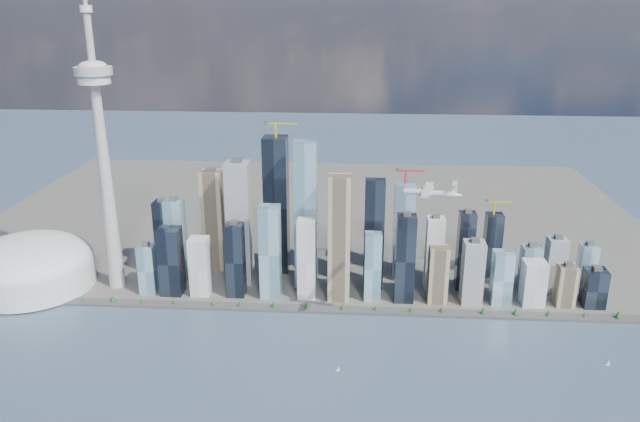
# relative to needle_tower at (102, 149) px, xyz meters

# --- Properties ---
(ground) EXTENTS (4000.00, 4000.00, 0.00)m
(ground) POSITION_rel_needle_tower_xyz_m (300.00, -310.00, -235.84)
(ground) COLOR #35485E
(ground) RESTS_ON ground
(seawall) EXTENTS (1100.00, 22.00, 4.00)m
(seawall) POSITION_rel_needle_tower_xyz_m (300.00, -60.00, -233.84)
(seawall) COLOR #383838
(seawall) RESTS_ON ground
(land) EXTENTS (1400.00, 900.00, 3.00)m
(land) POSITION_rel_needle_tower_xyz_m (300.00, 390.00, -234.34)
(land) COLOR #4C4C47
(land) RESTS_ON ground
(shoreline_trees) EXTENTS (960.53, 7.20, 8.80)m
(shoreline_trees) POSITION_rel_needle_tower_xyz_m (300.00, -60.00, -227.06)
(shoreline_trees) COLOR #3F2D1E
(shoreline_trees) RESTS_ON seawall
(skyscraper_cluster) EXTENTS (736.00, 142.00, 263.92)m
(skyscraper_cluster) POSITION_rel_needle_tower_xyz_m (359.62, 26.82, -153.81)
(skyscraper_cluster) COLOR black
(skyscraper_cluster) RESTS_ON land
(needle_tower) EXTENTS (56.00, 56.00, 550.50)m
(needle_tower) POSITION_rel_needle_tower_xyz_m (0.00, 0.00, 0.00)
(needle_tower) COLOR #A3A39D
(needle_tower) RESTS_ON land
(dome_stadium) EXTENTS (200.00, 200.00, 86.00)m
(dome_stadium) POSITION_rel_needle_tower_xyz_m (-140.00, -10.00, -196.40)
(dome_stadium) COLOR silver
(dome_stadium) RESTS_ON land
(airplane) EXTENTS (79.01, 70.25, 19.34)m
(airplane) POSITION_rel_needle_tower_xyz_m (490.37, -150.28, -13.52)
(airplane) COLOR silver
(airplane) RESTS_ON ground
(sailboat_west) EXTENTS (6.05, 2.02, 8.37)m
(sailboat_west) POSITION_rel_needle_tower_xyz_m (376.96, -222.73, -233.15)
(sailboat_west) COLOR white
(sailboat_west) RESTS_ON ground
(sailboat_east) EXTENTS (6.27, 1.96, 8.69)m
(sailboat_east) POSITION_rel_needle_tower_xyz_m (731.07, -185.60, -233.05)
(sailboat_east) COLOR white
(sailboat_east) RESTS_ON ground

